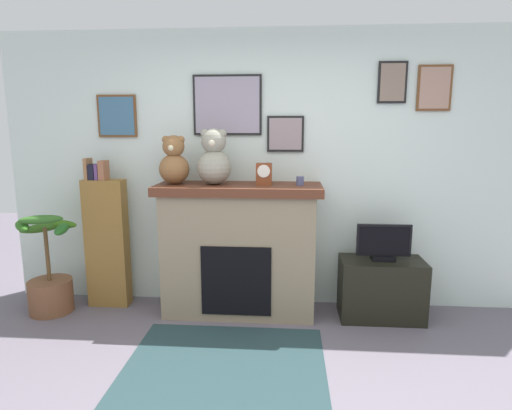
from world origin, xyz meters
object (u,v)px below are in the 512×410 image
at_px(fireplace, 239,249).
at_px(bookshelf, 107,240).
at_px(potted_plant, 50,280).
at_px(mantel_clock, 264,174).
at_px(teddy_bear_tan, 174,162).
at_px(tv_stand, 381,289).
at_px(television, 384,244).
at_px(candle_jar, 300,181).
at_px(teddy_bear_cream, 214,160).

height_order(fireplace, bookshelf, bookshelf).
relative_size(potted_plant, mantel_clock, 4.95).
distance_m(fireplace, teddy_bear_tan, 0.98).
height_order(fireplace, potted_plant, fireplace).
bearing_deg(fireplace, mantel_clock, -4.81).
distance_m(potted_plant, tv_stand, 3.06).
relative_size(bookshelf, mantel_clock, 7.39).
bearing_deg(tv_stand, bookshelf, 177.78).
height_order(fireplace, teddy_bear_tan, teddy_bear_tan).
relative_size(tv_stand, television, 1.55).
distance_m(tv_stand, television, 0.42).
relative_size(candle_jar, teddy_bear_cream, 0.16).
relative_size(fireplace, mantel_clock, 7.65).
xyz_separation_m(candle_jar, teddy_bear_cream, (-0.76, -0.00, 0.18)).
bearing_deg(fireplace, bookshelf, 177.35).
bearing_deg(bookshelf, candle_jar, -2.41).
distance_m(potted_plant, teddy_bear_cream, 1.91).
bearing_deg(teddy_bear_cream, bookshelf, 175.84).
distance_m(bookshelf, teddy_bear_cream, 1.32).
height_order(fireplace, mantel_clock, mantel_clock).
height_order(television, candle_jar, candle_jar).
distance_m(tv_stand, teddy_bear_tan, 2.19).
height_order(television, teddy_bear_tan, teddy_bear_tan).
bearing_deg(candle_jar, teddy_bear_tan, -179.97).
bearing_deg(tv_stand, potted_plant, -178.03).
distance_m(mantel_clock, teddy_bear_tan, 0.81).
relative_size(television, candle_jar, 5.92).
distance_m(television, candle_jar, 0.93).
xyz_separation_m(tv_stand, television, (-0.00, -0.00, 0.42)).
distance_m(candle_jar, mantel_clock, 0.32).
distance_m(candle_jar, teddy_bear_cream, 0.79).
xyz_separation_m(potted_plant, teddy_bear_cream, (1.55, 0.13, 1.12)).
bearing_deg(bookshelf, mantel_clock, -2.97).
bearing_deg(television, fireplace, 178.14).
bearing_deg(teddy_bear_cream, mantel_clock, -0.10).
height_order(bookshelf, teddy_bear_tan, teddy_bear_tan).
xyz_separation_m(bookshelf, television, (2.58, -0.10, 0.05)).
bearing_deg(fireplace, candle_jar, -1.86).
height_order(tv_stand, candle_jar, candle_jar).
bearing_deg(potted_plant, candle_jar, 3.17).
relative_size(bookshelf, teddy_bear_tan, 3.28).
height_order(bookshelf, candle_jar, bookshelf).
bearing_deg(candle_jar, bookshelf, 177.59).
relative_size(bookshelf, candle_jar, 17.80).
relative_size(fireplace, candle_jar, 18.44).
bearing_deg(candle_jar, tv_stand, -1.76).
distance_m(fireplace, television, 1.30).
bearing_deg(teddy_bear_tan, mantel_clock, -0.06).
xyz_separation_m(television, teddy_bear_tan, (-1.87, 0.02, 0.71)).
distance_m(tv_stand, teddy_bear_cream, 1.90).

